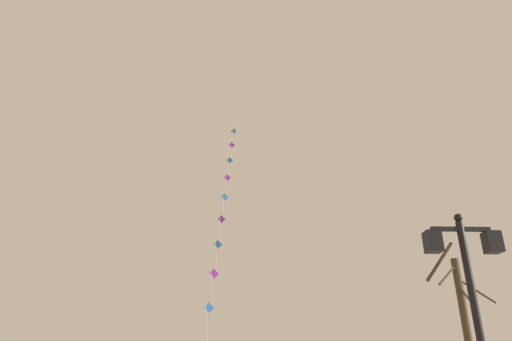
% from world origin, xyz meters
% --- Properties ---
extents(twin_lantern_lamp_post, '(1.42, 0.28, 4.45)m').
position_xyz_m(twin_lantern_lamp_post, '(2.80, 7.70, 3.10)').
color(twin_lantern_lamp_post, black).
rests_on(twin_lantern_lamp_post, ground_plane).
extents(kite_train, '(1.26, 11.25, 17.61)m').
position_xyz_m(kite_train, '(-2.40, 23.24, 9.17)').
color(kite_train, brown).
rests_on(kite_train, ground_plane).
extents(bare_tree, '(1.97, 1.11, 5.48)m').
position_xyz_m(bare_tree, '(5.55, 13.83, 2.67)').
color(bare_tree, '#423323').
rests_on(bare_tree, ground_plane).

